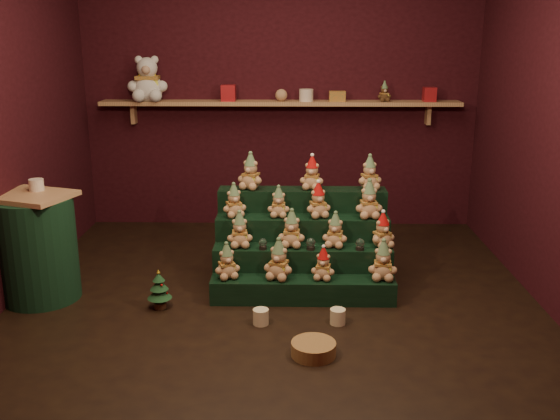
{
  "coord_description": "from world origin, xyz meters",
  "views": [
    {
      "loc": [
        0.12,
        -4.43,
        1.97
      ],
      "look_at": [
        0.03,
        0.25,
        0.64
      ],
      "focal_mm": 40.0,
      "sensor_mm": 36.0,
      "label": 1
    }
  ],
  "objects_px": {
    "side_table": "(38,248)",
    "wicker_basket": "(313,349)",
    "riser_tier_front": "(303,290)",
    "snow_globe_b": "(311,244)",
    "brown_bear": "(384,92)",
    "snow_globe_c": "(360,244)",
    "mini_christmas_tree": "(159,289)",
    "white_bear": "(147,73)",
    "mug_right": "(338,316)",
    "mug_left": "(261,317)",
    "snow_globe_a": "(263,244)"
  },
  "relations": [
    {
      "from": "snow_globe_b",
      "to": "white_bear",
      "type": "distance_m",
      "value": 2.62
    },
    {
      "from": "mini_christmas_tree",
      "to": "brown_bear",
      "type": "relative_size",
      "value": 1.61
    },
    {
      "from": "side_table",
      "to": "mug_right",
      "type": "height_order",
      "value": "side_table"
    },
    {
      "from": "white_bear",
      "to": "snow_globe_b",
      "type": "bearing_deg",
      "value": -52.26
    },
    {
      "from": "white_bear",
      "to": "brown_bear",
      "type": "distance_m",
      "value": 2.35
    },
    {
      "from": "white_bear",
      "to": "wicker_basket",
      "type": "bearing_deg",
      "value": -64.79
    },
    {
      "from": "snow_globe_c",
      "to": "brown_bear",
      "type": "xyz_separation_m",
      "value": [
        0.38,
        1.71,
        1.01
      ]
    },
    {
      "from": "snow_globe_b",
      "to": "mug_right",
      "type": "height_order",
      "value": "snow_globe_b"
    },
    {
      "from": "brown_bear",
      "to": "snow_globe_a",
      "type": "bearing_deg",
      "value": -133.03
    },
    {
      "from": "riser_tier_front",
      "to": "brown_bear",
      "type": "xyz_separation_m",
      "value": [
        0.82,
        1.87,
        1.33
      ]
    },
    {
      "from": "mini_christmas_tree",
      "to": "mug_right",
      "type": "height_order",
      "value": "mini_christmas_tree"
    },
    {
      "from": "snow_globe_c",
      "to": "mini_christmas_tree",
      "type": "relative_size",
      "value": 0.3
    },
    {
      "from": "mini_christmas_tree",
      "to": "white_bear",
      "type": "relative_size",
      "value": 0.56
    },
    {
      "from": "brown_bear",
      "to": "side_table",
      "type": "bearing_deg",
      "value": -156.39
    },
    {
      "from": "white_bear",
      "to": "brown_bear",
      "type": "relative_size",
      "value": 2.89
    },
    {
      "from": "riser_tier_front",
      "to": "mini_christmas_tree",
      "type": "bearing_deg",
      "value": -172.12
    },
    {
      "from": "side_table",
      "to": "wicker_basket",
      "type": "xyz_separation_m",
      "value": [
        2.06,
        -0.86,
        -0.37
      ]
    },
    {
      "from": "snow_globe_b",
      "to": "mini_christmas_tree",
      "type": "relative_size",
      "value": 0.31
    },
    {
      "from": "wicker_basket",
      "to": "snow_globe_c",
      "type": "bearing_deg",
      "value": 68.84
    },
    {
      "from": "snow_globe_b",
      "to": "brown_bear",
      "type": "height_order",
      "value": "brown_bear"
    },
    {
      "from": "snow_globe_b",
      "to": "snow_globe_c",
      "type": "height_order",
      "value": "snow_globe_b"
    },
    {
      "from": "wicker_basket",
      "to": "brown_bear",
      "type": "distance_m",
      "value": 3.13
    },
    {
      "from": "wicker_basket",
      "to": "snow_globe_a",
      "type": "bearing_deg",
      "value": 110.18
    },
    {
      "from": "snow_globe_b",
      "to": "side_table",
      "type": "xyz_separation_m",
      "value": [
        -2.07,
        -0.14,
        0.0
      ]
    },
    {
      "from": "riser_tier_front",
      "to": "wicker_basket",
      "type": "xyz_separation_m",
      "value": [
        0.06,
        -0.83,
        -0.05
      ]
    },
    {
      "from": "mini_christmas_tree",
      "to": "mug_right",
      "type": "distance_m",
      "value": 1.33
    },
    {
      "from": "side_table",
      "to": "wicker_basket",
      "type": "height_order",
      "value": "side_table"
    },
    {
      "from": "snow_globe_c",
      "to": "mug_left",
      "type": "height_order",
      "value": "snow_globe_c"
    },
    {
      "from": "snow_globe_c",
      "to": "mini_christmas_tree",
      "type": "height_order",
      "value": "snow_globe_c"
    },
    {
      "from": "brown_bear",
      "to": "wicker_basket",
      "type": "bearing_deg",
      "value": -115.37
    },
    {
      "from": "snow_globe_b",
      "to": "mini_christmas_tree",
      "type": "height_order",
      "value": "snow_globe_b"
    },
    {
      "from": "riser_tier_front",
      "to": "wicker_basket",
      "type": "distance_m",
      "value": 0.84
    },
    {
      "from": "riser_tier_front",
      "to": "side_table",
      "type": "height_order",
      "value": "side_table"
    },
    {
      "from": "riser_tier_front",
      "to": "side_table",
      "type": "relative_size",
      "value": 1.68
    },
    {
      "from": "riser_tier_front",
      "to": "side_table",
      "type": "xyz_separation_m",
      "value": [
        -2.01,
        0.02,
        0.32
      ]
    },
    {
      "from": "snow_globe_c",
      "to": "side_table",
      "type": "height_order",
      "value": "side_table"
    },
    {
      "from": "riser_tier_front",
      "to": "snow_globe_a",
      "type": "relative_size",
      "value": 16.12
    },
    {
      "from": "riser_tier_front",
      "to": "brown_bear",
      "type": "height_order",
      "value": "brown_bear"
    },
    {
      "from": "white_bear",
      "to": "mini_christmas_tree",
      "type": "bearing_deg",
      "value": -82.23
    },
    {
      "from": "snow_globe_b",
      "to": "snow_globe_c",
      "type": "xyz_separation_m",
      "value": [
        0.38,
        0.0,
        -0.0
      ]
    },
    {
      "from": "mug_left",
      "to": "white_bear",
      "type": "distance_m",
      "value": 3.0
    },
    {
      "from": "mug_right",
      "to": "snow_globe_c",
      "type": "bearing_deg",
      "value": 69.73
    },
    {
      "from": "snow_globe_b",
      "to": "white_bear",
      "type": "relative_size",
      "value": 0.17
    },
    {
      "from": "side_table",
      "to": "mini_christmas_tree",
      "type": "height_order",
      "value": "side_table"
    },
    {
      "from": "mini_christmas_tree",
      "to": "mug_left",
      "type": "bearing_deg",
      "value": -18.23
    },
    {
      "from": "riser_tier_front",
      "to": "mug_right",
      "type": "bearing_deg",
      "value": -57.82
    },
    {
      "from": "mug_left",
      "to": "wicker_basket",
      "type": "bearing_deg",
      "value": -50.72
    },
    {
      "from": "snow_globe_a",
      "to": "side_table",
      "type": "relative_size",
      "value": 0.1
    },
    {
      "from": "riser_tier_front",
      "to": "snow_globe_a",
      "type": "height_order",
      "value": "snow_globe_a"
    },
    {
      "from": "mug_right",
      "to": "brown_bear",
      "type": "xyz_separation_m",
      "value": [
        0.58,
        2.25,
        1.36
      ]
    }
  ]
}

